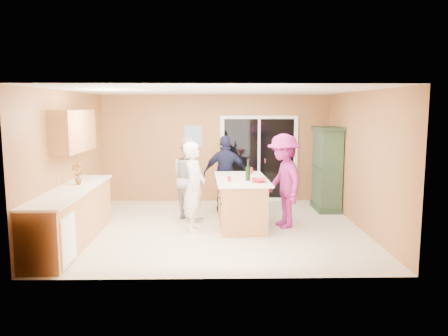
{
  "coord_description": "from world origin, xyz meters",
  "views": [
    {
      "loc": [
        -0.01,
        -8.14,
        2.3
      ],
      "look_at": [
        0.15,
        0.1,
        1.15
      ],
      "focal_mm": 35.0,
      "sensor_mm": 36.0,
      "label": 1
    }
  ],
  "objects_px": {
    "woman_grey": "(190,178)",
    "woman_magenta": "(284,181)",
    "woman_white": "(194,187)",
    "woman_navy": "(226,174)",
    "kitchen_island": "(241,203)",
    "green_hutch": "(327,170)"
  },
  "relations": [
    {
      "from": "woman_white",
      "to": "woman_grey",
      "type": "height_order",
      "value": "woman_grey"
    },
    {
      "from": "green_hutch",
      "to": "woman_grey",
      "type": "distance_m",
      "value": 3.13
    },
    {
      "from": "woman_grey",
      "to": "woman_magenta",
      "type": "bearing_deg",
      "value": -143.41
    },
    {
      "from": "woman_white",
      "to": "woman_navy",
      "type": "distance_m",
      "value": 1.57
    },
    {
      "from": "woman_grey",
      "to": "woman_magenta",
      "type": "relative_size",
      "value": 0.94
    },
    {
      "from": "green_hutch",
      "to": "kitchen_island",
      "type": "bearing_deg",
      "value": -146.25
    },
    {
      "from": "kitchen_island",
      "to": "woman_navy",
      "type": "distance_m",
      "value": 1.25
    },
    {
      "from": "green_hutch",
      "to": "woman_magenta",
      "type": "xyz_separation_m",
      "value": [
        -1.2,
        -1.42,
        -0.01
      ]
    },
    {
      "from": "woman_white",
      "to": "woman_navy",
      "type": "xyz_separation_m",
      "value": [
        0.63,
        1.44,
        0.01
      ]
    },
    {
      "from": "woman_navy",
      "to": "woman_magenta",
      "type": "distance_m",
      "value": 1.64
    },
    {
      "from": "kitchen_island",
      "to": "woman_white",
      "type": "height_order",
      "value": "woman_white"
    },
    {
      "from": "kitchen_island",
      "to": "woman_white",
      "type": "xyz_separation_m",
      "value": [
        -0.9,
        -0.29,
        0.39
      ]
    },
    {
      "from": "woman_grey",
      "to": "woman_magenta",
      "type": "distance_m",
      "value": 1.96
    },
    {
      "from": "woman_navy",
      "to": "woman_white",
      "type": "bearing_deg",
      "value": 67.42
    },
    {
      "from": "woman_magenta",
      "to": "woman_white",
      "type": "bearing_deg",
      "value": -97.56
    },
    {
      "from": "green_hutch",
      "to": "woman_grey",
      "type": "xyz_separation_m",
      "value": [
        -3.04,
        -0.75,
        -0.07
      ]
    },
    {
      "from": "green_hutch",
      "to": "woman_magenta",
      "type": "relative_size",
      "value": 1.04
    },
    {
      "from": "woman_navy",
      "to": "kitchen_island",
      "type": "bearing_deg",
      "value": 104.32
    },
    {
      "from": "woman_white",
      "to": "woman_navy",
      "type": "height_order",
      "value": "woman_navy"
    },
    {
      "from": "green_hutch",
      "to": "woman_white",
      "type": "height_order",
      "value": "green_hutch"
    },
    {
      "from": "woman_white",
      "to": "green_hutch",
      "type": "bearing_deg",
      "value": -55.32
    },
    {
      "from": "woman_white",
      "to": "woman_magenta",
      "type": "bearing_deg",
      "value": -77.74
    }
  ]
}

